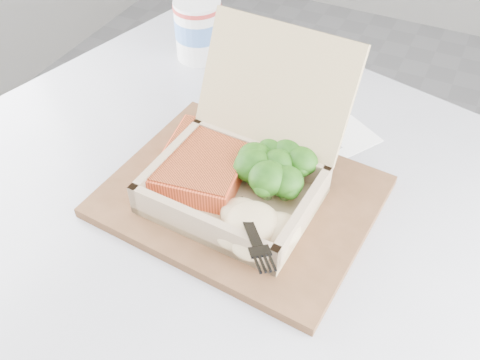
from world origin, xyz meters
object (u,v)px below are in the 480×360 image
at_px(cafe_table, 210,301).
at_px(takeout_container, 247,158).
at_px(serving_tray, 241,196).
at_px(paper_cup, 198,28).

bearing_deg(cafe_table, takeout_container, 64.19).
relative_size(cafe_table, serving_tray, 3.15).
bearing_deg(serving_tray, cafe_table, -124.39).
xyz_separation_m(cafe_table, serving_tray, (0.03, 0.04, 0.20)).
height_order(cafe_table, paper_cup, paper_cup).
distance_m(cafe_table, takeout_container, 0.26).
bearing_deg(paper_cup, takeout_container, -50.75).
bearing_deg(serving_tray, takeout_container, 90.82).
relative_size(cafe_table, paper_cup, 10.11).
bearing_deg(takeout_container, paper_cup, 132.57).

